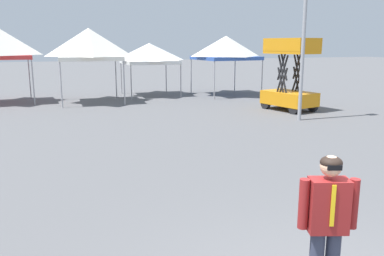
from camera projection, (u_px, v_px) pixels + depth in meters
The scene contains 5 objects.
canopy_tent_center at pixel (89, 44), 20.05m from camera, with size 3.24×3.24×3.70m.
canopy_tent_far_right at pixel (149, 54), 22.95m from camera, with size 3.00×3.00×2.97m.
canopy_tent_behind_left at pixel (226, 48), 23.14m from camera, with size 3.33×3.33×3.38m.
scissor_lift at pixel (290, 88), 18.00m from camera, with size 1.84×2.54×3.18m.
person_foreground at pixel (327, 221), 4.40m from camera, with size 0.61×0.37×1.78m.
Camera 1 is at (-2.88, -3.02, 2.94)m, focal length 37.71 mm.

